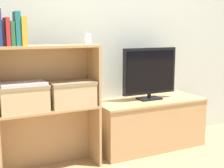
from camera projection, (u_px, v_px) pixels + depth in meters
ground_plane at (119, 163)px, 2.68m from camera, size 16.00×16.00×0.00m
wall_back at (95, 22)px, 2.91m from camera, size 10.00×0.05×2.40m
tv_stand at (149, 123)px, 3.03m from camera, size 1.07×0.47×0.47m
tv at (150, 72)px, 2.95m from camera, size 0.56×0.14×0.49m
bookshelf_lower_tier at (47, 130)px, 2.55m from camera, size 0.80×0.27×0.52m
bookshelf_upper_tier at (45, 69)px, 2.46m from camera, size 0.80×0.27×0.49m
book_charcoal at (3, 33)px, 2.20m from camera, size 0.02×0.12×0.18m
book_crimson at (7, 32)px, 2.21m from camera, size 0.03×0.16×0.20m
book_forest at (12, 34)px, 2.22m from camera, size 0.03×0.14×0.17m
book_teal at (17, 29)px, 2.24m from camera, size 0.04×0.13×0.24m
book_mustard at (23, 31)px, 2.26m from camera, size 0.04×0.14×0.21m
baby_monitor at (88, 39)px, 2.52m from camera, size 0.05×0.03×0.12m
storage_basket_left at (23, 97)px, 2.35m from camera, size 0.36×0.24×0.20m
storage_basket_right at (72, 92)px, 2.51m from camera, size 0.36×0.24×0.20m
laptop at (23, 84)px, 2.33m from camera, size 0.34×0.22×0.02m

